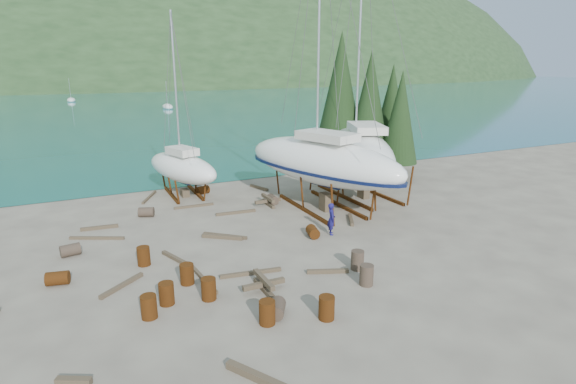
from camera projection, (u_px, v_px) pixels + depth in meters
name	position (u px, v px, depth m)	size (l,w,h in m)	color
ground	(299.00, 255.00, 21.62)	(600.00, 600.00, 0.00)	#61574C
bay_water	(79.00, 80.00, 294.21)	(700.00, 700.00, 0.00)	#187A76
far_hill	(79.00, 79.00, 298.54)	(800.00, 360.00, 110.00)	#1F361B
far_house_center	(33.00, 81.00, 176.82)	(6.60, 5.60, 5.60)	beige
far_house_right	(162.00, 80.00, 197.89)	(6.60, 5.60, 5.60)	beige
cypress_near_right	(370.00, 105.00, 35.70)	(3.60, 3.60, 10.00)	black
cypress_mid_right	(400.00, 118.00, 34.84)	(3.06, 3.06, 8.50)	black
cypress_back_left	(340.00, 93.00, 36.57)	(4.14, 4.14, 11.50)	black
cypress_far_right	(391.00, 110.00, 37.99)	(3.24, 3.24, 9.00)	black
moored_boat_mid	(168.00, 107.00, 94.96)	(2.00, 5.00, 6.05)	white
moored_boat_far	(71.00, 100.00, 113.34)	(2.00, 5.00, 6.05)	white
large_sailboat_near	(322.00, 161.00, 27.96)	(7.19, 12.67, 19.17)	white
large_sailboat_far	(360.00, 151.00, 30.66)	(8.08, 12.73, 19.45)	white
small_sailboat_shore	(182.00, 167.00, 31.14)	(4.64, 8.04, 12.26)	white
worker	(331.00, 219.00, 24.09)	(0.64, 0.42, 1.75)	#161355
drum_0	(167.00, 294.00, 17.08)	(0.58, 0.58, 0.88)	#633111
drum_1	(277.00, 309.00, 16.31)	(0.58, 0.58, 0.88)	#2D2823
drum_2	(58.00, 278.00, 18.63)	(0.58, 0.58, 0.88)	#633111
drum_3	(267.00, 312.00, 15.77)	(0.58, 0.58, 0.88)	#633111
drum_4	(203.00, 190.00, 31.84)	(0.58, 0.58, 0.88)	#633111
drum_5	(366.00, 275.00, 18.59)	(0.58, 0.58, 0.88)	#2D2823
drum_6	(313.00, 232.00, 23.85)	(0.58, 0.58, 0.88)	#633111
drum_7	(327.00, 308.00, 16.08)	(0.58, 0.58, 0.88)	#633111
drum_8	(144.00, 256.00, 20.44)	(0.58, 0.58, 0.88)	#633111
drum_9	(146.00, 212.00, 27.06)	(0.58, 0.58, 0.88)	#2D2823
drum_10	(209.00, 289.00, 17.43)	(0.58, 0.58, 0.88)	#633111
drum_11	(272.00, 199.00, 29.64)	(0.58, 0.58, 0.88)	#2D2823
drum_13	(149.00, 307.00, 16.14)	(0.58, 0.58, 0.88)	#633111
drum_14	(187.00, 274.00, 18.68)	(0.58, 0.58, 0.88)	#633111
drum_15	(70.00, 250.00, 21.49)	(0.58, 0.58, 0.88)	#2D2823
drum_17	(357.00, 260.00, 20.01)	(0.58, 0.58, 0.88)	#2D2823
timber_0	(149.00, 197.00, 30.91)	(0.14, 2.93, 0.14)	brown
timber_1	(351.00, 220.00, 26.32)	(0.19, 1.86, 0.19)	brown
timber_2	(99.00, 228.00, 25.04)	(0.19, 1.98, 0.19)	brown
timber_3	(204.00, 279.00, 19.03)	(0.15, 2.86, 0.15)	brown
timber_4	(175.00, 258.00, 21.06)	(0.17, 2.09, 0.17)	brown
timber_5	(251.00, 273.00, 19.58)	(0.16, 2.72, 0.16)	brown
timber_6	(259.00, 188.00, 33.22)	(0.19, 1.87, 0.19)	brown
timber_7	(328.00, 271.00, 19.73)	(0.17, 1.84, 0.17)	brown
timber_8	(222.00, 237.00, 23.66)	(0.19, 2.22, 0.19)	brown
timber_9	(194.00, 206.00, 28.93)	(0.15, 2.54, 0.15)	brown
timber_10	(236.00, 212.00, 27.64)	(0.16, 2.50, 0.16)	brown
timber_11	(225.00, 236.00, 23.89)	(0.15, 2.48, 0.15)	brown
timber_12	(122.00, 285.00, 18.47)	(0.17, 2.31, 0.17)	brown
timber_13	(74.00, 381.00, 12.82)	(0.22, 1.02, 0.22)	brown
timber_15	(97.00, 238.00, 23.57)	(0.15, 2.88, 0.15)	brown
timber_16	(261.00, 379.00, 12.91)	(0.23, 2.49, 0.23)	brown
timber_pile_fore	(264.00, 284.00, 18.11)	(1.80, 1.80, 0.60)	brown
timber_pile_aft	(268.00, 201.00, 29.25)	(1.80, 1.80, 0.60)	brown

